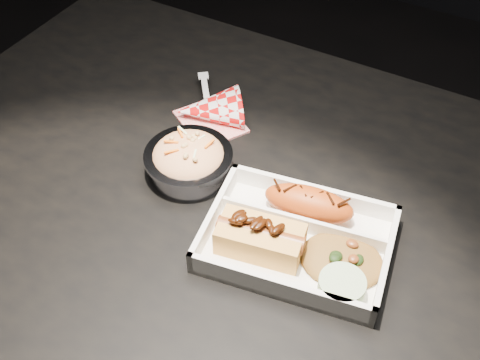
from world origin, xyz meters
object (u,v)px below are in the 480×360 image
(foil_coleslaw_cup, at_px, (189,159))
(napkin_fork, at_px, (208,110))
(dining_table, at_px, (251,236))
(hotdog, at_px, (260,237))
(fried_pastry, at_px, (309,203))
(food_tray, at_px, (297,241))

(foil_coleslaw_cup, distance_m, napkin_fork, 0.14)
(dining_table, height_order, hotdog, hotdog)
(fried_pastry, xyz_separation_m, napkin_fork, (-0.24, 0.12, -0.01))
(food_tray, distance_m, hotdog, 0.06)
(hotdog, relative_size, foil_coleslaw_cup, 0.92)
(napkin_fork, bearing_deg, foil_coleslaw_cup, -18.10)
(food_tray, xyz_separation_m, napkin_fork, (-0.25, 0.18, 0.01))
(fried_pastry, height_order, foil_coleslaw_cup, foil_coleslaw_cup)
(food_tray, distance_m, foil_coleslaw_cup, 0.21)
(dining_table, distance_m, fried_pastry, 0.15)
(food_tray, relative_size, fried_pastry, 2.13)
(dining_table, bearing_deg, hotdog, -55.42)
(food_tray, height_order, napkin_fork, napkin_fork)
(fried_pastry, distance_m, napkin_fork, 0.27)
(foil_coleslaw_cup, bearing_deg, hotdog, -26.20)
(fried_pastry, bearing_deg, foil_coleslaw_cup, -178.02)
(hotdog, distance_m, foil_coleslaw_cup, 0.18)
(hotdog, bearing_deg, fried_pastry, 60.03)
(food_tray, relative_size, napkin_fork, 1.71)
(fried_pastry, xyz_separation_m, foil_coleslaw_cup, (-0.20, -0.01, -0.00))
(foil_coleslaw_cup, xyz_separation_m, napkin_fork, (-0.04, 0.13, -0.01))
(hotdog, height_order, napkin_fork, napkin_fork)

